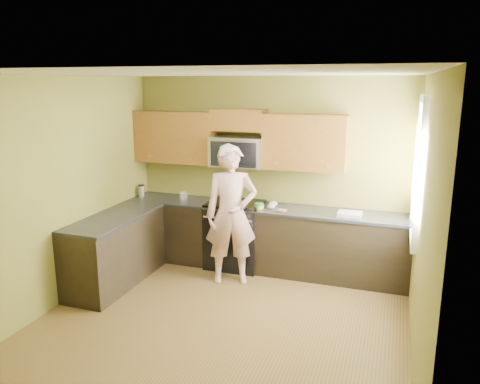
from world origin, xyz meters
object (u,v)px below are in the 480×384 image
at_px(woman, 231,215).
at_px(travel_mug, 142,197).
at_px(microwave, 238,166).
at_px(frying_pan, 237,207).
at_px(butter_tub, 259,208).
at_px(stove, 235,234).

relative_size(woman, travel_mug, 10.02).
bearing_deg(microwave, woman, -78.67).
relative_size(microwave, frying_pan, 1.52).
distance_m(woman, butter_tub, 0.49).
distance_m(butter_tub, travel_mug, 1.88).
relative_size(frying_pan, butter_tub, 3.86).
relative_size(stove, woman, 0.51).
bearing_deg(butter_tub, woman, -120.81).
relative_size(microwave, butter_tub, 5.88).
bearing_deg(microwave, travel_mug, -174.48).
relative_size(woman, frying_pan, 3.70).
distance_m(woman, travel_mug, 1.71).
bearing_deg(butter_tub, stove, 165.26).
distance_m(woman, frying_pan, 0.29).
height_order(woman, travel_mug, woman).
bearing_deg(woman, travel_mug, 140.84).
xyz_separation_m(stove, butter_tub, (0.38, -0.10, 0.45)).
xyz_separation_m(stove, woman, (0.13, -0.53, 0.45)).
distance_m(frying_pan, butter_tub, 0.31).
xyz_separation_m(microwave, woman, (0.13, -0.65, -0.53)).
distance_m(stove, woman, 0.70).
distance_m(microwave, butter_tub, 0.69).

